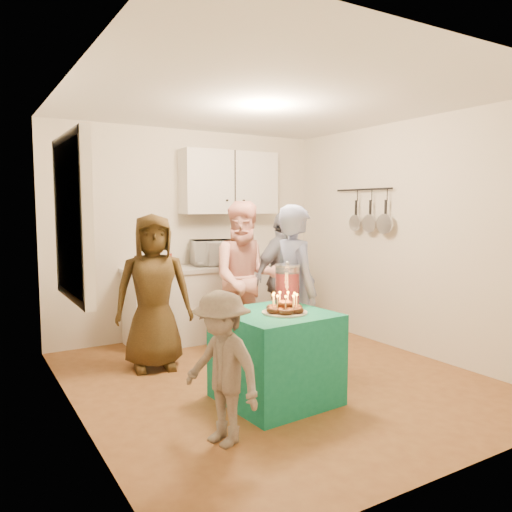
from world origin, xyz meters
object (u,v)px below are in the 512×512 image
child_near_left (222,368)px  woman_back_left (154,292)px  party_table (276,357)px  punch_jar (287,285)px  man_birthday (296,290)px  woman_back_center (247,279)px  counter (215,303)px  woman_back_right (283,278)px  microwave (215,253)px

child_near_left → woman_back_left: bearing=160.1°
woman_back_left → party_table: bearing=-53.7°
punch_jar → man_birthday: bearing=40.6°
party_table → man_birthday: 0.84m
man_birthday → woman_back_center: size_ratio=0.98×
man_birthday → child_near_left: (-1.27, -0.92, -0.29)m
party_table → child_near_left: (-0.74, -0.45, 0.16)m
counter → child_near_left: child_near_left is taller
punch_jar → woman_back_right: woman_back_right is taller
microwave → woman_back_right: woman_back_right is taller
counter → man_birthday: size_ratio=1.33×
punch_jar → woman_back_left: woman_back_left is taller
microwave → party_table: bearing=-91.2°
woman_back_left → woman_back_center: size_ratio=0.92×
counter → party_table: (-0.49, -2.16, -0.05)m
man_birthday → punch_jar: bearing=136.9°
child_near_left → microwave: bearing=139.5°
woman_back_right → microwave: bearing=108.3°
woman_back_center → child_near_left: (-1.19, -1.72, -0.31)m
woman_back_right → child_near_left: 2.58m
microwave → woman_back_left: 1.39m
man_birthday → woman_back_right: (0.49, 0.94, -0.03)m
woman_back_right → man_birthday: bearing=-133.9°
counter → man_birthday: bearing=-88.5°
woman_back_left → child_near_left: 1.83m
party_table → punch_jar: (0.30, 0.26, 0.55)m
punch_jar → woman_back_right: size_ratio=0.21×
microwave → counter: bearing=-168.1°
woman_back_right → woman_back_center: bearing=177.3°
microwave → man_birthday: size_ratio=0.35×
woman_back_left → man_birthday: bearing=-25.3°
man_birthday → woman_back_left: size_ratio=1.06×
man_birthday → woman_back_left: man_birthday is taller
microwave → child_near_left: size_ratio=0.53×
punch_jar → child_near_left: 1.32m
woman_back_center → woman_back_right: bearing=34.2°
party_table → punch_jar: punch_jar is taller
woman_back_left → punch_jar: bearing=-38.0°
microwave → punch_jar: 1.91m
party_table → woman_back_right: 1.79m
party_table → woman_back_left: (-0.59, 1.35, 0.41)m
counter → woman_back_right: bearing=-54.6°
woman_back_right → counter: bearing=108.8°
counter → man_birthday: man_birthday is taller
man_birthday → woman_back_right: 1.06m
microwave → child_near_left: microwave is taller
microwave → woman_back_center: bearing=-81.5°
man_birthday → party_table: bearing=137.5°
microwave → woman_back_right: (0.52, -0.75, -0.27)m
party_table → woman_back_right: size_ratio=0.53×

